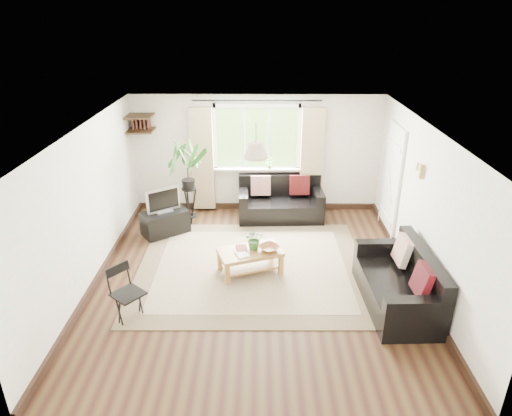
{
  "coord_description": "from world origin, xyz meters",
  "views": [
    {
      "loc": [
        0.06,
        -6.14,
        3.96
      ],
      "look_at": [
        0.0,
        0.4,
        1.05
      ],
      "focal_mm": 32.0,
      "sensor_mm": 36.0,
      "label": 1
    }
  ],
  "objects_px": {
    "coffee_table": "(250,262)",
    "tv_stand": "(165,223)",
    "sofa_right": "(397,280)",
    "folding_chair": "(128,295)",
    "palm_stand": "(189,185)",
    "sofa_back": "(281,200)"
  },
  "relations": [
    {
      "from": "sofa_back",
      "to": "tv_stand",
      "type": "distance_m",
      "value": 2.32
    },
    {
      "from": "palm_stand",
      "to": "sofa_right",
      "type": "bearing_deg",
      "value": -38.24
    },
    {
      "from": "sofa_back",
      "to": "tv_stand",
      "type": "xyz_separation_m",
      "value": [
        -2.2,
        -0.71,
        -0.17
      ]
    },
    {
      "from": "coffee_table",
      "to": "folding_chair",
      "type": "relative_size",
      "value": 1.25
    },
    {
      "from": "sofa_back",
      "to": "sofa_right",
      "type": "distance_m",
      "value": 3.3
    },
    {
      "from": "sofa_right",
      "to": "folding_chair",
      "type": "height_order",
      "value": "sofa_right"
    },
    {
      "from": "sofa_right",
      "to": "palm_stand",
      "type": "xyz_separation_m",
      "value": [
        -3.31,
        2.61,
        0.43
      ]
    },
    {
      "from": "sofa_back",
      "to": "sofa_right",
      "type": "height_order",
      "value": "sofa_right"
    },
    {
      "from": "coffee_table",
      "to": "tv_stand",
      "type": "bearing_deg",
      "value": 139.85
    },
    {
      "from": "coffee_table",
      "to": "folding_chair",
      "type": "xyz_separation_m",
      "value": [
        -1.62,
        -1.21,
        0.19
      ]
    },
    {
      "from": "sofa_back",
      "to": "tv_stand",
      "type": "relative_size",
      "value": 2.01
    },
    {
      "from": "sofa_back",
      "to": "coffee_table",
      "type": "xyz_separation_m",
      "value": [
        -0.57,
        -2.08,
        -0.19
      ]
    },
    {
      "from": "sofa_right",
      "to": "folding_chair",
      "type": "bearing_deg",
      "value": -86.48
    },
    {
      "from": "tv_stand",
      "to": "palm_stand",
      "type": "distance_m",
      "value": 0.84
    },
    {
      "from": "sofa_back",
      "to": "tv_stand",
      "type": "height_order",
      "value": "sofa_back"
    },
    {
      "from": "sofa_back",
      "to": "palm_stand",
      "type": "distance_m",
      "value": 1.86
    },
    {
      "from": "sofa_right",
      "to": "sofa_back",
      "type": "bearing_deg",
      "value": -154.48
    },
    {
      "from": "sofa_right",
      "to": "palm_stand",
      "type": "relative_size",
      "value": 1.03
    },
    {
      "from": "sofa_right",
      "to": "tv_stand",
      "type": "xyz_separation_m",
      "value": [
        -3.73,
        2.21,
        -0.18
      ]
    },
    {
      "from": "sofa_right",
      "to": "coffee_table",
      "type": "xyz_separation_m",
      "value": [
        -2.11,
        0.84,
        -0.2
      ]
    },
    {
      "from": "coffee_table",
      "to": "palm_stand",
      "type": "height_order",
      "value": "palm_stand"
    },
    {
      "from": "coffee_table",
      "to": "palm_stand",
      "type": "relative_size",
      "value": 0.59
    }
  ]
}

